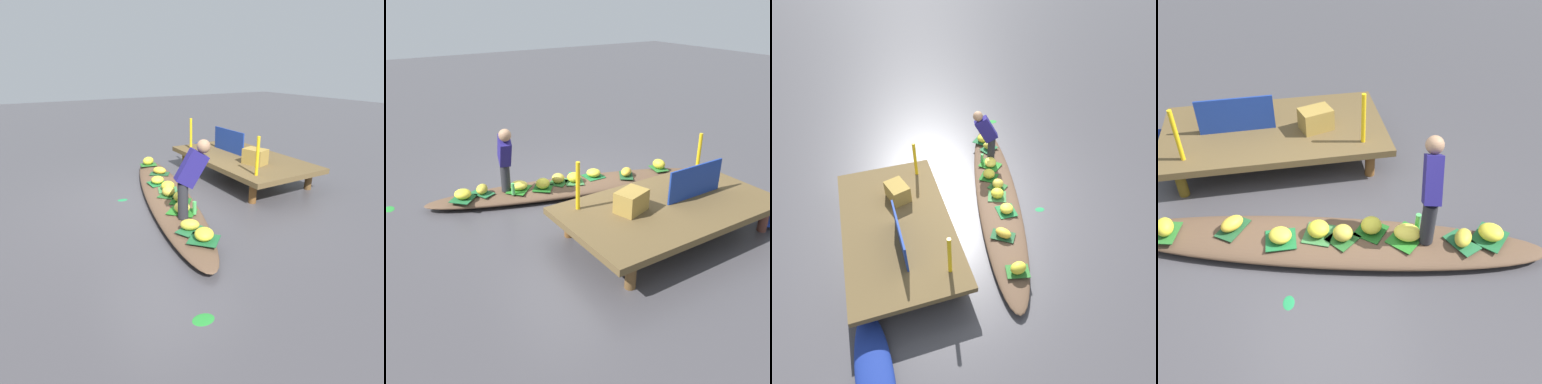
# 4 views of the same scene
# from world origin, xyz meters

# --- Properties ---
(canal_water) EXTENTS (40.00, 40.00, 0.00)m
(canal_water) POSITION_xyz_m (0.00, 0.00, 0.00)
(canal_water) COLOR #444246
(canal_water) RESTS_ON ground
(dock_platform) EXTENTS (3.20, 1.80, 0.49)m
(dock_platform) POSITION_xyz_m (-0.46, 2.04, 0.42)
(dock_platform) COLOR brown
(dock_platform) RESTS_ON ground
(vendor_boat) EXTENTS (5.10, 2.02, 0.19)m
(vendor_boat) POSITION_xyz_m (0.00, 0.00, 0.10)
(vendor_boat) COLOR brown
(vendor_boat) RESTS_ON ground
(leaf_mat_0) EXTENTS (0.43, 0.45, 0.01)m
(leaf_mat_0) POSITION_xyz_m (-0.07, 0.04, 0.20)
(leaf_mat_0) COLOR #3A773E
(leaf_mat_0) RESTS_ON vendor_boat
(banana_bunch_0) EXTENTS (0.35, 0.35, 0.17)m
(banana_bunch_0) POSITION_xyz_m (-0.07, 0.04, 0.28)
(banana_bunch_0) COLOR yellow
(banana_bunch_0) RESTS_ON vendor_boat
(leaf_mat_1) EXTENTS (0.52, 0.52, 0.01)m
(leaf_mat_1) POSITION_xyz_m (1.85, -0.37, 0.20)
(leaf_mat_1) COLOR #1D6033
(leaf_mat_1) RESTS_ON vendor_boat
(banana_bunch_1) EXTENTS (0.38, 0.38, 0.16)m
(banana_bunch_1) POSITION_xyz_m (1.85, -0.37, 0.28)
(banana_bunch_1) COLOR yellow
(banana_bunch_1) RESTS_ON vendor_boat
(leaf_mat_2) EXTENTS (0.43, 0.43, 0.01)m
(leaf_mat_2) POSITION_xyz_m (0.20, -0.08, 0.20)
(leaf_mat_2) COLOR #265F28
(leaf_mat_2) RESTS_ON vendor_boat
(banana_bunch_2) EXTENTS (0.26, 0.26, 0.17)m
(banana_bunch_2) POSITION_xyz_m (0.20, -0.08, 0.29)
(banana_bunch_2) COLOR gold
(banana_bunch_2) RESTS_ON vendor_boat
(leaf_mat_3) EXTENTS (0.38, 0.45, 0.01)m
(leaf_mat_3) POSITION_xyz_m (1.51, -0.39, 0.20)
(leaf_mat_3) COLOR #226438
(leaf_mat_3) RESTS_ON vendor_boat
(banana_bunch_3) EXTENTS (0.30, 0.33, 0.16)m
(banana_bunch_3) POSITION_xyz_m (1.51, -0.39, 0.28)
(banana_bunch_3) COLOR gold
(banana_bunch_3) RESTS_ON vendor_boat
(leaf_mat_4) EXTENTS (0.34, 0.42, 0.01)m
(leaf_mat_4) POSITION_xyz_m (-1.79, 0.38, 0.20)
(leaf_mat_4) COLOR #296A29
(leaf_mat_4) RESTS_ON vendor_boat
(banana_bunch_4) EXTENTS (0.24, 0.29, 0.19)m
(banana_bunch_4) POSITION_xyz_m (-1.79, 0.38, 0.29)
(banana_bunch_4) COLOR yellow
(banana_bunch_4) RESTS_ON vendor_boat
(leaf_mat_5) EXTENTS (0.54, 0.53, 0.01)m
(leaf_mat_5) POSITION_xyz_m (0.92, -0.20, 0.20)
(leaf_mat_5) COLOR #267523
(leaf_mat_5) RESTS_ON vendor_boat
(banana_bunch_5) EXTENTS (0.37, 0.34, 0.15)m
(banana_bunch_5) POSITION_xyz_m (0.92, -0.20, 0.27)
(banana_bunch_5) COLOR #F9E149
(banana_bunch_5) RESTS_ON vendor_boat
(leaf_mat_6) EXTENTS (0.43, 0.47, 0.01)m
(leaf_mat_6) POSITION_xyz_m (-1.04, 0.32, 0.20)
(leaf_mat_6) COLOR #1F502B
(leaf_mat_6) RESTS_ON vendor_boat
(banana_bunch_6) EXTENTS (0.34, 0.33, 0.15)m
(banana_bunch_6) POSITION_xyz_m (-1.04, 0.32, 0.27)
(banana_bunch_6) COLOR gold
(banana_bunch_6) RESTS_ON vendor_boat
(leaf_mat_7) EXTENTS (0.46, 0.46, 0.01)m
(leaf_mat_7) POSITION_xyz_m (0.54, -0.02, 0.20)
(leaf_mat_7) COLOR #1B5E1C
(leaf_mat_7) RESTS_ON vendor_boat
(banana_bunch_7) EXTENTS (0.34, 0.34, 0.18)m
(banana_bunch_7) POSITION_xyz_m (0.54, -0.02, 0.29)
(banana_bunch_7) COLOR yellow
(banana_bunch_7) RESTS_ON vendor_boat
(leaf_mat_8) EXTENTS (0.35, 0.35, 0.01)m
(leaf_mat_8) POSITION_xyz_m (-0.50, 0.02, 0.20)
(leaf_mat_8) COLOR #1D6C34
(leaf_mat_8) RESTS_ON vendor_boat
(banana_bunch_8) EXTENTS (0.35, 0.35, 0.14)m
(banana_bunch_8) POSITION_xyz_m (-0.50, 0.02, 0.27)
(banana_bunch_8) COLOR yellow
(banana_bunch_8) RESTS_ON vendor_boat
(vendor_person) EXTENTS (0.30, 0.54, 1.19)m
(vendor_person) POSITION_xyz_m (1.15, -0.16, 0.87)
(vendor_person) COLOR #28282D
(vendor_person) RESTS_ON vendor_boat
(water_bottle) EXTENTS (0.06, 0.06, 0.21)m
(water_bottle) POSITION_xyz_m (1.08, -0.06, 0.30)
(water_bottle) COLOR #4DBA5B
(water_bottle) RESTS_ON vendor_boat
(market_banner) EXTENTS (1.06, 0.05, 0.51)m
(market_banner) POSITION_xyz_m (-0.96, 2.04, 0.74)
(market_banner) COLOR navy
(market_banner) RESTS_ON dock_platform
(railing_post_west) EXTENTS (0.06, 0.06, 0.72)m
(railing_post_west) POSITION_xyz_m (-1.66, 1.44, 0.84)
(railing_post_west) COLOR yellow
(railing_post_west) RESTS_ON dock_platform
(railing_post_east) EXTENTS (0.06, 0.06, 0.72)m
(railing_post_east) POSITION_xyz_m (0.74, 1.44, 0.84)
(railing_post_east) COLOR yellow
(railing_post_east) RESTS_ON dock_platform
(produce_crate) EXTENTS (0.51, 0.44, 0.31)m
(produce_crate) POSITION_xyz_m (0.15, 1.90, 0.64)
(produce_crate) COLOR olive
(produce_crate) RESTS_ON dock_platform
(drifting_plant_1) EXTENTS (0.14, 0.20, 0.01)m
(drifting_plant_1) POSITION_xyz_m (-0.48, -0.71, 0.00)
(drifting_plant_1) COLOR #208347
(drifting_plant_1) RESTS_ON ground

